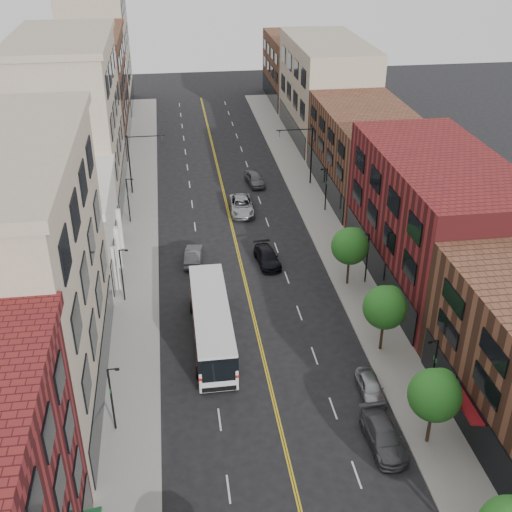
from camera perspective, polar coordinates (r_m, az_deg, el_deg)
name	(u,v)px	position (r m, az deg, el deg)	size (l,w,h in m)	color
ground	(300,509)	(40.47, 3.91, -21.49)	(220.00, 220.00, 0.00)	black
sidewalk_left	(139,242)	(67.73, -10.38, 1.20)	(4.00, 110.00, 0.15)	gray
sidewalk_right	(327,230)	(69.51, 6.29, 2.28)	(4.00, 110.00, 0.15)	gray
bldg_l_tanoffice	(13,284)	(45.36, -20.77, -2.34)	(10.00, 22.00, 18.00)	tan
bldg_l_white	(59,230)	(63.23, -17.10, 2.22)	(10.00, 14.00, 8.00)	silver
bldg_l_far_a	(72,124)	(77.10, -16.07, 11.22)	(10.00, 20.00, 18.00)	tan
bldg_l_far_b	(89,91)	(96.61, -14.65, 13.97)	(10.00, 20.00, 15.00)	brown
bldg_l_far_c	(96,48)	(113.55, -14.01, 17.52)	(10.00, 16.00, 20.00)	tan
bldg_r_mid	(435,221)	(59.77, 15.62, 3.00)	(10.00, 22.00, 12.00)	maroon
bldg_r_far_a	(367,152)	(78.25, 9.80, 9.09)	(10.00, 20.00, 10.00)	brown
bldg_r_far_b	(326,90)	(96.98, 6.26, 14.47)	(10.00, 22.00, 14.00)	tan
bldg_r_far_c	(299,69)	(116.27, 3.83, 16.25)	(10.00, 18.00, 11.00)	brown
tree_r_1	(436,393)	(42.66, 15.69, -11.66)	(3.40, 3.40, 5.59)	black
tree_r_2	(386,306)	(50.02, 11.46, -4.37)	(3.40, 3.40, 5.59)	black
tree_r_3	(351,245)	(58.17, 8.43, 0.99)	(3.40, 3.40, 5.59)	black
lamp_l_1	(112,396)	(43.72, -12.68, -12.03)	(0.81, 0.55, 5.05)	black
lamp_l_2	(122,272)	(56.78, -11.80, -1.42)	(0.81, 0.55, 5.05)	black
lamp_l_3	(128,198)	(71.05, -11.27, 5.08)	(0.81, 0.55, 5.05)	black
lamp_r_1	(433,366)	(46.68, 15.49, -9.42)	(0.81, 0.55, 5.05)	black
lamp_r_2	(367,255)	(59.09, 9.82, 0.07)	(0.81, 0.55, 5.05)	black
lamp_r_3	(326,187)	(72.91, 6.22, 6.12)	(0.81, 0.55, 5.05)	black
signal_mast_left	(135,157)	(77.81, -10.69, 8.62)	(4.49, 0.18, 7.20)	black
signal_mast_right	(306,149)	(79.41, 4.44, 9.45)	(4.49, 0.18, 7.20)	black
city_bus	(211,321)	(51.33, -3.98, -5.75)	(3.17, 13.10, 3.36)	silver
car_parked_mid	(383,436)	(44.03, 11.26, -15.44)	(2.07, 5.09, 1.48)	#4A4A4F
car_parked_far	(371,387)	(47.60, 10.15, -11.38)	(1.60, 3.98, 1.36)	#9D9FA4
car_lane_behind	(193,255)	(63.12, -5.58, 0.06)	(1.56, 4.47, 1.47)	#47474C
car_lane_a	(267,257)	(62.58, 1.00, -0.10)	(1.97, 4.84, 1.41)	black
car_lane_b	(242,205)	(73.12, -1.30, 4.51)	(2.70, 5.86, 1.63)	#96999D
car_lane_c	(255,179)	(80.50, -0.11, 6.88)	(1.84, 4.58, 1.56)	#545459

